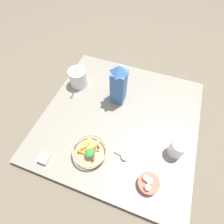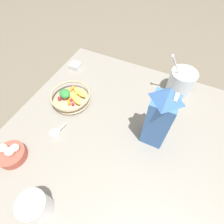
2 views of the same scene
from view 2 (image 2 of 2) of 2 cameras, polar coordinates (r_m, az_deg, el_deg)
ground_plane at (r=0.80m, az=1.72°, el=-8.79°), size 6.00×6.00×0.00m
countertop at (r=0.79m, az=1.74°, el=-8.27°), size 0.98×0.98×0.03m
fruit_bowl at (r=0.88m, az=-13.27°, el=4.91°), size 0.20×0.20×0.08m
milk_carton at (r=0.67m, az=15.32°, el=-1.65°), size 0.09×0.09×0.30m
yogurt_tub at (r=0.94m, az=21.71°, el=9.29°), size 0.13×0.15×0.23m
drinking_cup at (r=0.67m, az=-23.55°, el=-26.46°), size 0.09×0.09×0.11m
spice_jar at (r=1.08m, az=-11.93°, el=14.49°), size 0.05×0.05×0.03m
measuring_scoop at (r=0.80m, az=-17.88°, el=-6.62°), size 0.09×0.04×0.02m
garlic_bowl at (r=0.81m, az=-30.02°, el=-11.68°), size 0.11×0.11×0.07m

